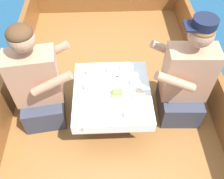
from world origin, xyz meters
name	(u,v)px	position (x,y,z in m)	size (l,w,h in m)	color
ground_plane	(112,127)	(0.00, 0.00, 0.00)	(60.00, 60.00, 0.00)	navy
boat_deck	(112,119)	(0.00, 0.00, 0.17)	(2.05, 3.57, 0.34)	brown
gunwale_port	(5,101)	(-1.00, 0.00, 0.52)	(0.06, 3.57, 0.37)	brown
gunwale_starboard	(216,95)	(1.00, 0.00, 0.52)	(0.06, 3.57, 0.37)	brown
cockpit_table	(112,94)	(0.00, -0.07, 0.67)	(0.67, 0.71, 0.37)	#B2B2B7
person_port	(38,85)	(-0.64, -0.02, 0.75)	(0.56, 0.50, 1.02)	#333847
person_starboard	(185,81)	(0.63, -0.03, 0.76)	(0.54, 0.46, 1.06)	#333847
plate_sandwich	(117,95)	(0.04, -0.12, 0.71)	(0.19, 0.19, 0.01)	white
plate_bread	(92,108)	(-0.17, -0.24, 0.71)	(0.22, 0.22, 0.01)	white
sandwich	(118,93)	(0.04, -0.12, 0.74)	(0.10, 0.08, 0.05)	tan
bowl_port_near	(138,94)	(0.22, -0.13, 0.73)	(0.11, 0.11, 0.04)	white
bowl_starboard_near	(92,71)	(-0.18, 0.16, 0.73)	(0.11, 0.11, 0.04)	white
bowl_center_far	(127,68)	(0.15, 0.18, 0.73)	(0.13, 0.13, 0.04)	white
bowl_port_far	(91,85)	(-0.18, -0.02, 0.73)	(0.14, 0.14, 0.04)	white
coffee_cup_port	(129,114)	(0.12, -0.34, 0.74)	(0.10, 0.07, 0.05)	white
coffee_cup_starboard	(111,70)	(0.00, 0.16, 0.74)	(0.10, 0.07, 0.06)	white
coffee_cup_center	(134,82)	(0.20, 0.00, 0.74)	(0.09, 0.06, 0.06)	white
utensil_spoon_center	(100,119)	(-0.11, -0.35, 0.71)	(0.14, 0.12, 0.01)	silver
utensil_spoon_port	(82,117)	(-0.25, -0.34, 0.71)	(0.06, 0.17, 0.01)	silver
utensil_knife_port	(109,107)	(-0.03, -0.24, 0.71)	(0.15, 0.10, 0.00)	silver
utensil_fork_starboard	(122,78)	(0.10, 0.08, 0.71)	(0.17, 0.07, 0.00)	silver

